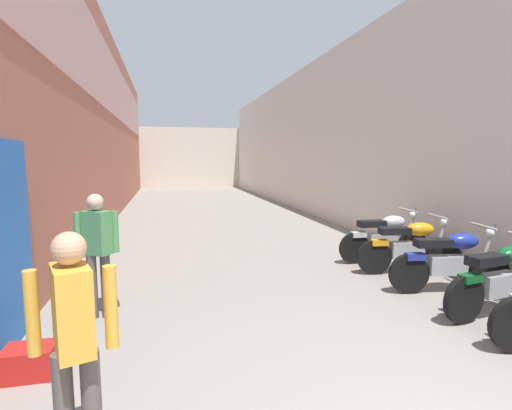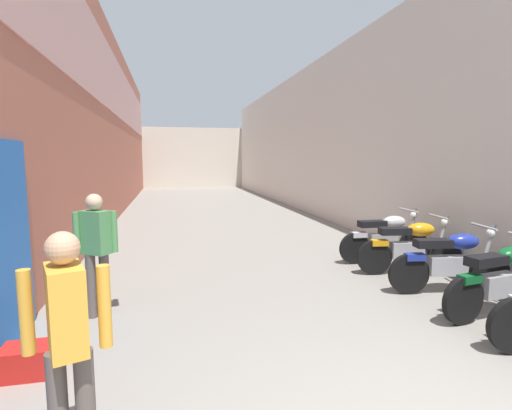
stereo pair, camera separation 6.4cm
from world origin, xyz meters
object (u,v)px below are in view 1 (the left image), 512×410
motorcycle_fourth (451,260)px  motorcycle_fifth (410,245)px  pedestrian_by_doorway (74,337)px  plastic_crate (30,362)px  motorcycle_third (502,278)px  pedestrian_mid_alley (97,246)px  motorcycle_sixth (385,236)px

motorcycle_fourth → motorcycle_fifth: bearing=90.0°
pedestrian_by_doorway → plastic_crate: (-0.69, 1.32, -0.78)m
motorcycle_fourth → plastic_crate: size_ratio=4.18×
motorcycle_third → pedestrian_mid_alley: 5.10m
motorcycle_fifth → pedestrian_by_doorway: 5.79m
plastic_crate → motorcycle_sixth: bearing=28.1°
motorcycle_fifth → motorcycle_sixth: size_ratio=1.00×
motorcycle_fourth → pedestrian_by_doorway: bearing=-152.9°
motorcycle_sixth → pedestrian_by_doorway: 6.29m
motorcycle_third → motorcycle_fourth: bearing=90.0°
motorcycle_fourth → motorcycle_sixth: size_ratio=0.99×
motorcycle_fifth → plastic_crate: motorcycle_fifth is taller
motorcycle_fifth → plastic_crate: 5.77m
motorcycle_fifth → pedestrian_mid_alley: (-4.96, -0.79, 0.42)m
motorcycle_fourth → motorcycle_sixth: (0.00, 1.79, 0.00)m
motorcycle_fifth → pedestrian_mid_alley: pedestrian_mid_alley is taller
motorcycle_third → pedestrian_mid_alley: pedestrian_mid_alley is taller
pedestrian_mid_alley → plastic_crate: (-0.42, -1.28, -0.78)m
motorcycle_third → pedestrian_mid_alley: bearing=167.4°
motorcycle_fifth → pedestrian_mid_alley: size_ratio=1.17×
motorcycle_third → pedestrian_by_doorway: (-4.68, -1.49, 0.42)m
plastic_crate → pedestrian_by_doorway: bearing=-62.1°
motorcycle_third → motorcycle_fourth: (-0.00, 0.91, 0.00)m
pedestrian_mid_alley → motorcycle_third: bearing=-12.6°
motorcycle_sixth → pedestrian_mid_alley: (-4.96, -1.59, 0.42)m
motorcycle_sixth → pedestrian_by_doorway: bearing=-138.2°
pedestrian_by_doorway → plastic_crate: size_ratio=3.57×
motorcycle_fourth → plastic_crate: bearing=-168.7°
motorcycle_fourth → plastic_crate: 5.49m
pedestrian_by_doorway → motorcycle_fourth: bearing=27.1°
motorcycle_fifth → motorcycle_sixth: 0.80m
motorcycle_third → pedestrian_mid_alley: size_ratio=1.17×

